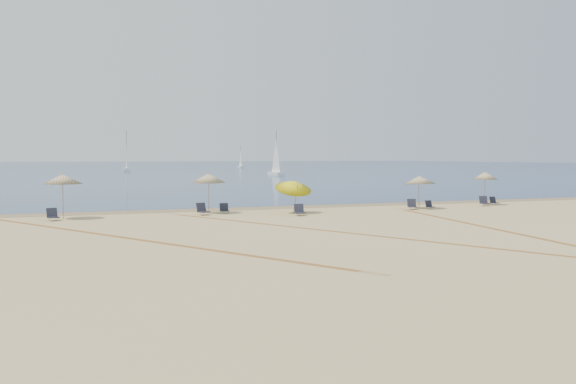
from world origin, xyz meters
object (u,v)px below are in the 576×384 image
Objects in this scene: umbrella_5 at (485,176)px; chair_1 at (53,215)px; sailboat_1 at (276,162)px; chair_6 at (430,205)px; umbrella_2 at (209,178)px; umbrella_1 at (63,179)px; chair_8 at (494,201)px; sailboat_0 at (127,159)px; umbrella_4 at (419,180)px; chair_5 at (412,205)px; sailboat_2 at (240,161)px; chair_3 at (224,209)px; umbrella_3 at (294,185)px; chair_4 at (300,210)px; chair_7 at (484,202)px; chair_2 at (202,210)px.

chair_1 is (-29.82, -0.63, -1.84)m from umbrella_5.
sailboat_1 reaches higher than chair_1.
umbrella_2 is at bearing 170.20° from chair_6.
umbrella_5 is (29.23, 0.04, -0.13)m from umbrella_1.
umbrella_2 reaches higher than umbrella_5.
chair_8 is at bearing -97.48° from sailboat_1.
chair_1 is 0.08× the size of sailboat_0.
chair_5 is (-0.72, -0.26, -1.65)m from umbrella_4.
chair_3 is at bearing -102.93° from sailboat_2.
sailboat_0 is 1.16× the size of sailboat_1.
umbrella_2 is 15.05m from chair_6.
chair_3 is 81.16m from sailboat_1.
chair_8 is (20.35, -0.44, -0.02)m from chair_3.
umbrella_3 is 3.25× the size of chair_4.
chair_6 is (10.02, 1.19, -0.05)m from chair_4.
chair_3 is at bearing 149.43° from chair_4.
chair_1 is at bearing -162.96° from chair_5.
chair_3 is 0.10× the size of sailboat_2.
chair_6 is at bearing -154.09° from chair_7.
umbrella_2 reaches higher than umbrella_4.
chair_1 is (-23.46, 0.54, -1.65)m from umbrella_4.
chair_6 is (15.38, -1.33, -0.07)m from chair_2.
chair_4 is 0.08× the size of sailboat_0.
umbrella_3 is at bearing -21.04° from umbrella_2.
chair_4 is 8.90m from chair_5.
umbrella_3 reaches higher than chair_5.
chair_4 is at bearing -98.01° from umbrella_3.
umbrella_4 is 2.64× the size of chair_2.
sailboat_0 is at bearing 109.68° from chair_7.
chair_7 reaches higher than chair_4.
chair_5 is at bearing -22.12° from chair_2.
chair_2 is (-21.22, -0.33, -1.83)m from umbrella_5.
umbrella_1 is 1.06× the size of umbrella_3.
chair_6 is 122.58m from sailboat_0.
umbrella_1 reaches higher than chair_2.
chair_8 is (16.52, 2.63, -0.04)m from chair_4.
umbrella_2 is 2.17m from chair_3.
chair_1 is at bearing -179.74° from chair_8.
chair_7 is (19.12, -0.91, 0.03)m from chair_3.
umbrella_1 is 1.14× the size of umbrella_4.
chair_3 is at bearing -88.48° from sailboat_0.
sailboat_0 is (11.42, 121.16, 2.64)m from chair_2.
umbrella_1 is 4.31× the size of chair_8.
chair_8 is (1.23, 0.46, -0.05)m from chair_7.
umbrella_1 reaches higher than chair_4.
chair_4 is at bearing -174.68° from chair_6.
sailboat_1 reaches higher than chair_5.
umbrella_3 is at bearing -86.53° from sailboat_0.
umbrella_4 reaches higher than chair_1.
umbrella_2 is at bearing 152.98° from chair_4.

